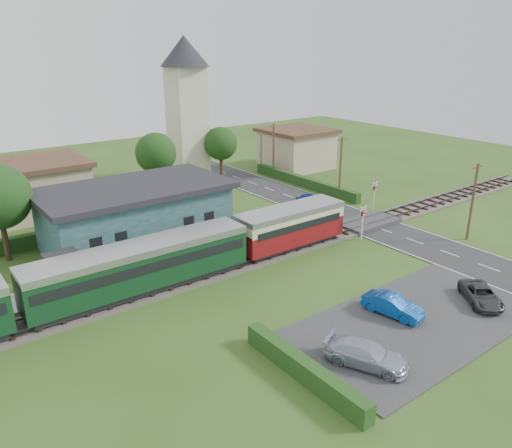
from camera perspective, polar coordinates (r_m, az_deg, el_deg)
ground at (r=41.93m, az=5.67°, el=-3.65°), size 120.00×120.00×0.00m
railway_track at (r=43.25m, az=3.89°, el=-2.67°), size 76.00×3.20×0.49m
road at (r=48.80m, az=14.39°, el=-0.68°), size 6.00×70.00×0.05m
car_park at (r=33.93m, az=17.70°, el=-10.60°), size 17.00×9.00×0.08m
crossing_deck at (r=49.91m, az=12.65°, el=0.18°), size 6.20×3.40×0.45m
platform at (r=40.55m, az=-9.95°, el=-4.37°), size 30.00×3.00×0.45m
equipment_hut at (r=37.43m, az=-21.04°, el=-5.08°), size 2.30×2.30×2.55m
station_building at (r=44.58m, az=-13.58°, el=1.05°), size 16.00×9.00×5.30m
train at (r=34.73m, az=-17.75°, el=-5.87°), size 43.20×2.90×3.40m
church_tower at (r=64.51m, az=-7.98°, el=14.05°), size 6.00×6.00×17.60m
house_west at (r=56.01m, az=-24.16°, el=3.82°), size 10.80×8.80×5.50m
house_east at (r=71.02m, az=4.67°, el=8.65°), size 8.80×8.80×5.50m
hedge_carpark at (r=27.44m, az=5.53°, el=-16.24°), size 0.80×9.00×1.20m
hedge_roadside at (r=61.96m, az=5.46°, el=4.84°), size 0.80×18.00×1.20m
hedge_station at (r=49.21m, az=-15.53°, el=0.16°), size 22.00×0.80×1.30m
tree_b at (r=57.73m, az=-11.38°, el=7.92°), size 4.60×4.60×7.34m
tree_c at (r=64.30m, az=-4.05°, el=9.15°), size 4.20×4.20×6.78m
utility_pole_b at (r=47.91m, az=23.50°, el=2.42°), size 1.40×0.22×7.00m
utility_pole_c at (r=57.07m, az=9.63°, el=6.46°), size 1.40×0.22×7.00m
utility_pole_d at (r=65.68m, az=2.01°, el=8.51°), size 1.40×0.22×7.00m
crossing_signal_near at (r=45.22m, az=12.12°, el=0.70°), size 0.84×0.28×3.28m
crossing_signal_far at (r=53.43m, az=13.41°, el=3.60°), size 0.84×0.28×3.28m
streetlamp_east at (r=70.74m, az=0.59°, el=8.87°), size 0.30×0.30×5.15m
car_on_road at (r=55.36m, az=6.24°, el=2.96°), size 3.48×1.78×1.13m
car_park_blue at (r=33.94m, az=15.36°, el=-8.97°), size 2.10×4.17×1.31m
car_park_silver at (r=28.82m, az=12.48°, el=-14.32°), size 3.70×5.00×1.35m
car_park_dark at (r=37.49m, az=24.34°, el=-7.38°), size 4.07×4.44×1.15m
pedestrian_near at (r=44.56m, az=-0.21°, el=-0.24°), size 0.72×0.57×1.75m
pedestrian_far at (r=38.11m, az=-19.51°, el=-5.04°), size 0.89×1.04×1.86m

